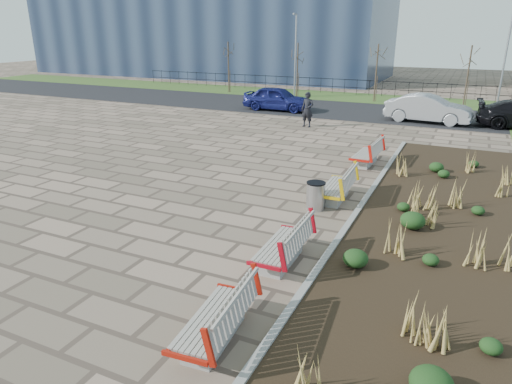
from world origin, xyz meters
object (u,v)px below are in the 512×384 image
at_px(bench_b, 281,243).
at_px(pedestrian, 307,110).
at_px(bench_c, 336,185).
at_px(lamp_west, 295,57).
at_px(car_blue, 277,98).
at_px(bench_d, 366,152).
at_px(litter_bin, 316,196).
at_px(lamp_east, 504,63).
at_px(car_silver, 428,109).
at_px(bench_a, 213,316).

height_order(bench_b, pedestrian, pedestrian).
height_order(bench_c, lamp_west, lamp_west).
bearing_deg(bench_b, lamp_west, 108.83).
bearing_deg(car_blue, bench_d, -142.83).
relative_size(bench_c, pedestrian, 1.12).
xyz_separation_m(bench_d, car_blue, (-7.98, 10.10, 0.28)).
bearing_deg(litter_bin, lamp_east, 75.99).
xyz_separation_m(litter_bin, lamp_east, (5.33, 21.34, 2.63)).
xyz_separation_m(bench_d, lamp_east, (5.00, 15.98, 2.54)).
height_order(bench_b, car_blue, car_blue).
relative_size(bench_d, lamp_east, 0.35).
distance_m(bench_b, car_blue, 20.57).
relative_size(car_blue, lamp_east, 0.74).
distance_m(bench_d, lamp_west, 18.51).
height_order(litter_bin, lamp_west, lamp_west).
bearing_deg(car_silver, lamp_east, -26.93).
height_order(litter_bin, pedestrian, pedestrian).
relative_size(bench_c, car_blue, 0.47).
height_order(bench_a, bench_b, same).
xyz_separation_m(bench_d, car_silver, (1.31, 9.98, 0.29)).
distance_m(bench_a, pedestrian, 18.45).
bearing_deg(car_silver, bench_b, -179.32).
bearing_deg(bench_c, lamp_east, 74.47).
height_order(bench_c, pedestrian, pedestrian).
height_order(bench_c, lamp_east, lamp_east).
bearing_deg(bench_a, bench_c, 84.96).
xyz_separation_m(litter_bin, car_silver, (1.64, 15.35, 0.38)).
relative_size(bench_c, bench_d, 1.00).
bearing_deg(car_blue, bench_c, -152.23).
bearing_deg(pedestrian, bench_b, -68.11).
height_order(bench_d, pedestrian, pedestrian).
xyz_separation_m(bench_c, bench_d, (0.00, 4.34, 0.00)).
distance_m(bench_a, car_blue, 23.43).
relative_size(litter_bin, lamp_east, 0.14).
height_order(bench_b, lamp_west, lamp_west).
xyz_separation_m(pedestrian, car_silver, (5.82, 4.03, -0.14)).
xyz_separation_m(bench_b, pedestrian, (-4.51, 14.82, 0.43)).
distance_m(bench_a, lamp_west, 29.43).
distance_m(lamp_west, lamp_east, 14.00).
xyz_separation_m(bench_a, lamp_west, (-9.00, 27.91, 2.54)).
relative_size(bench_a, lamp_west, 0.35).
bearing_deg(bench_a, litter_bin, 87.80).
relative_size(litter_bin, car_blue, 0.18).
distance_m(bench_d, car_blue, 12.87).
xyz_separation_m(litter_bin, pedestrian, (-4.18, 11.32, 0.52)).
height_order(litter_bin, lamp_east, lamp_east).
bearing_deg(bench_d, litter_bin, -90.75).
xyz_separation_m(bench_a, lamp_east, (5.00, 27.91, 2.54)).
bearing_deg(lamp_west, car_blue, -80.13).
bearing_deg(litter_bin, bench_b, -84.68).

